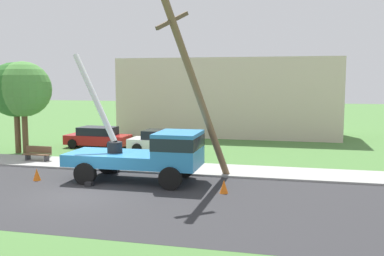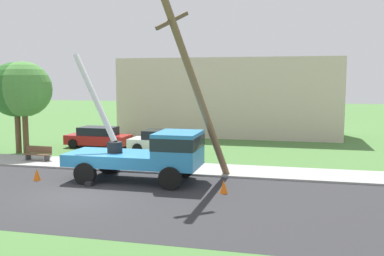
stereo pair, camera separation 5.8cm
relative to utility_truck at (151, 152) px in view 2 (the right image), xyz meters
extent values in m
plane|color=#477538|center=(-2.17, 9.18, -1.41)|extent=(120.00, 120.00, 0.00)
cube|color=#2B2B2D|center=(-2.17, -2.82, -1.40)|extent=(80.00, 8.81, 0.01)
cube|color=#9E9E99|center=(-2.17, 2.99, -1.36)|extent=(80.00, 2.81, 0.10)
cube|color=#2D84C6|center=(-1.80, -0.01, -0.38)|extent=(4.30, 2.41, 0.55)
cube|color=#2D84C6|center=(1.30, -0.02, 0.14)|extent=(1.90, 2.40, 1.60)
cube|color=#19232D|center=(1.30, -0.02, 0.49)|extent=(1.92, 2.42, 0.56)
cylinder|color=black|center=(-1.78, -0.01, 0.14)|extent=(0.70, 0.70, 0.50)
cylinder|color=silver|center=(-3.06, 0.64, 2.44)|extent=(2.89, 1.66, 4.26)
cube|color=black|center=(-2.41, -1.46, -1.31)|extent=(0.30, 0.30, 0.20)
cube|color=black|center=(-2.40, 1.44, -1.31)|extent=(0.30, 0.30, 0.20)
cylinder|color=black|center=(1.25, -1.22, -0.91)|extent=(1.00, 0.30, 1.00)
cylinder|color=black|center=(1.26, 1.18, -0.91)|extent=(1.00, 0.30, 1.00)
cylinder|color=black|center=(-2.71, -1.21, -0.91)|extent=(1.00, 0.30, 1.00)
cylinder|color=black|center=(-2.71, 1.19, -0.91)|extent=(1.00, 0.30, 1.00)
cylinder|color=brown|center=(2.07, 0.53, 2.66)|extent=(2.68, 3.54, 8.27)
cube|color=brown|center=(1.21, -0.65, 5.75)|extent=(1.12, 1.47, 0.91)
cone|color=orange|center=(3.57, -1.24, -1.13)|extent=(0.36, 0.36, 0.56)
cone|color=orange|center=(-5.30, -0.98, -1.13)|extent=(0.36, 0.36, 0.56)
cube|color=#B21E1E|center=(-6.85, 8.78, -0.86)|extent=(4.45, 1.92, 0.65)
cube|color=black|center=(-6.85, 8.78, -0.26)|extent=(2.51, 1.72, 0.55)
cylinder|color=black|center=(-5.43, 7.84, -1.09)|extent=(0.64, 0.22, 0.64)
cylinder|color=black|center=(-5.38, 9.64, -1.09)|extent=(0.64, 0.22, 0.64)
cylinder|color=black|center=(-8.33, 7.92, -1.09)|extent=(0.64, 0.22, 0.64)
cylinder|color=black|center=(-8.28, 9.72, -1.09)|extent=(0.64, 0.22, 0.64)
cube|color=silver|center=(-1.86, 7.90, -0.86)|extent=(4.44, 1.89, 0.65)
cube|color=black|center=(-1.86, 7.90, -0.26)|extent=(2.50, 1.71, 0.55)
cylinder|color=black|center=(-0.42, 6.97, -1.09)|extent=(0.64, 0.22, 0.64)
cylinder|color=black|center=(-0.39, 8.77, -1.09)|extent=(0.64, 0.22, 0.64)
cylinder|color=black|center=(-3.33, 7.03, -1.09)|extent=(0.64, 0.22, 0.64)
cylinder|color=black|center=(-3.29, 8.83, -1.09)|extent=(0.64, 0.22, 0.64)
cube|color=brown|center=(-7.85, 2.99, -0.96)|extent=(1.60, 0.44, 0.06)
cube|color=brown|center=(-7.85, 3.19, -0.71)|extent=(1.60, 0.06, 0.40)
cube|color=#333338|center=(-8.45, 2.99, -1.18)|extent=(0.10, 0.40, 0.45)
cube|color=#333338|center=(-7.25, 2.99, -1.18)|extent=(0.10, 0.40, 0.45)
cylinder|color=brown|center=(-10.33, 5.57, 0.50)|extent=(0.36, 0.36, 3.81)
sphere|color=#4C8C3D|center=(-10.33, 5.57, 2.68)|extent=(3.48, 3.48, 3.48)
cylinder|color=brown|center=(-10.87, 5.56, 0.48)|extent=(0.36, 0.36, 3.78)
sphere|color=#2D6B28|center=(-10.87, 5.56, 2.65)|extent=(3.46, 3.46, 3.46)
cube|color=beige|center=(0.95, 17.78, 1.79)|extent=(18.00, 6.00, 6.40)
camera|label=1|loc=(6.27, -18.52, 3.30)|focal=40.33mm
camera|label=2|loc=(6.33, -18.51, 3.30)|focal=40.33mm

